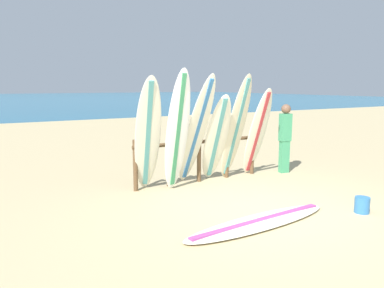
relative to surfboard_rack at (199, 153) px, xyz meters
name	(u,v)px	position (x,y,z in m)	size (l,w,h in m)	color
ground_plane	(269,213)	(-0.03, -2.26, -0.62)	(120.00, 120.00, 0.00)	tan
ocean_water	(9,99)	(-0.03, 55.74, -0.61)	(120.00, 80.00, 0.01)	#196B93
surfboard_rack	(199,153)	(0.00, 0.00, 0.00)	(2.98, 0.09, 1.01)	brown
surfboard_leaning_far_left	(148,136)	(-1.29, -0.29, 0.50)	(0.67, 1.02, 2.23)	silver
surfboard_leaning_left	(177,131)	(-0.75, -0.45, 0.57)	(0.53, 0.61, 2.37)	white
surfboard_leaning_center_left	(196,131)	(-0.24, -0.30, 0.52)	(0.53, 1.17, 2.28)	silver
surfboard_leaning_center	(216,139)	(0.27, -0.26, 0.33)	(0.62, 0.97, 1.89)	silver
surfboard_leaning_center_right	(236,128)	(0.75, -0.28, 0.53)	(0.61, 0.84, 2.29)	beige
surfboard_leaning_right	(257,133)	(1.35, -0.27, 0.38)	(0.48, 0.82, 2.00)	silver
surfboard_lying_on_sand	(260,222)	(-0.50, -2.58, -0.58)	(2.74, 0.77, 0.08)	silver
beachgoer_standing	(285,135)	(2.18, -0.28, 0.27)	(0.28, 0.22, 1.61)	#3F9966
sand_bucket	(362,205)	(1.27, -3.02, -0.49)	(0.23, 0.23, 0.26)	#3372B2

